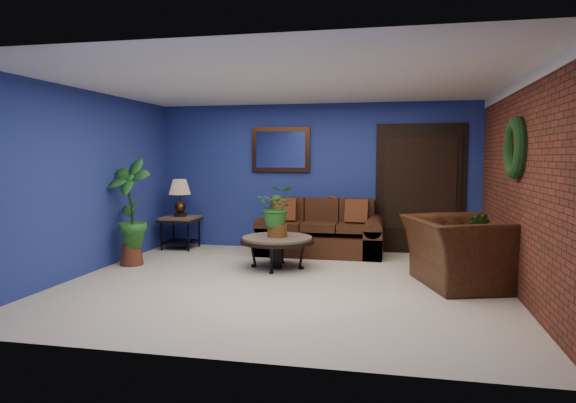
% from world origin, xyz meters
% --- Properties ---
extents(floor, '(5.50, 5.50, 0.00)m').
position_xyz_m(floor, '(0.00, 0.00, 0.00)').
color(floor, beige).
rests_on(floor, ground).
extents(wall_back, '(5.50, 0.04, 2.50)m').
position_xyz_m(wall_back, '(0.00, 2.50, 1.25)').
color(wall_back, navy).
rests_on(wall_back, ground).
extents(wall_left, '(0.04, 5.00, 2.50)m').
position_xyz_m(wall_left, '(-2.75, 0.00, 1.25)').
color(wall_left, navy).
rests_on(wall_left, ground).
extents(wall_right_brick, '(0.04, 5.00, 2.50)m').
position_xyz_m(wall_right_brick, '(2.75, 0.00, 1.25)').
color(wall_right_brick, maroon).
rests_on(wall_right_brick, ground).
extents(ceiling, '(5.50, 5.00, 0.02)m').
position_xyz_m(ceiling, '(0.00, 0.00, 2.50)').
color(ceiling, white).
rests_on(ceiling, wall_back).
extents(crown_molding, '(0.03, 5.00, 0.14)m').
position_xyz_m(crown_molding, '(2.72, 0.00, 2.43)').
color(crown_molding, white).
rests_on(crown_molding, wall_right_brick).
extents(wall_mirror, '(1.02, 0.06, 0.77)m').
position_xyz_m(wall_mirror, '(-0.60, 2.46, 1.72)').
color(wall_mirror, '#472613').
rests_on(wall_mirror, wall_back).
extents(closet_door, '(1.44, 0.06, 2.18)m').
position_xyz_m(closet_door, '(1.75, 2.47, 1.05)').
color(closet_door, black).
rests_on(closet_door, wall_back).
extents(wreath, '(0.16, 0.72, 0.72)m').
position_xyz_m(wreath, '(2.69, 0.05, 1.70)').
color(wreath, black).
rests_on(wreath, wall_right_brick).
extents(sofa, '(2.02, 0.87, 0.91)m').
position_xyz_m(sofa, '(0.16, 2.08, 0.30)').
color(sofa, '#472814').
rests_on(sofa, ground).
extents(coffee_table, '(1.06, 1.06, 0.46)m').
position_xyz_m(coffee_table, '(-0.29, 0.85, 0.40)').
color(coffee_table, '#55504A').
rests_on(coffee_table, ground).
extents(end_table, '(0.62, 0.62, 0.57)m').
position_xyz_m(end_table, '(-2.30, 2.05, 0.43)').
color(end_table, '#55504A').
rests_on(end_table, ground).
extents(table_lamp, '(0.37, 0.37, 0.62)m').
position_xyz_m(table_lamp, '(-2.30, 2.05, 0.97)').
color(table_lamp, '#472613').
rests_on(table_lamp, end_table).
extents(side_chair, '(0.49, 0.49, 0.95)m').
position_xyz_m(side_chair, '(0.28, 2.12, 0.54)').
color(side_chair, '#512817').
rests_on(side_chair, ground).
extents(armchair, '(1.49, 1.59, 0.85)m').
position_xyz_m(armchair, '(2.15, 0.35, 0.42)').
color(armchair, '#472814').
rests_on(armchair, ground).
extents(coffee_plant, '(0.59, 0.53, 0.73)m').
position_xyz_m(coffee_plant, '(-0.29, 0.85, 0.86)').
color(coffee_plant, brown).
rests_on(coffee_plant, coffee_table).
extents(floor_plant, '(0.42, 0.35, 0.88)m').
position_xyz_m(floor_plant, '(2.35, 0.70, 0.46)').
color(floor_plant, brown).
rests_on(floor_plant, ground).
extents(tall_plant, '(0.80, 0.65, 1.58)m').
position_xyz_m(tall_plant, '(-2.45, 0.63, 0.86)').
color(tall_plant, brown).
rests_on(tall_plant, ground).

